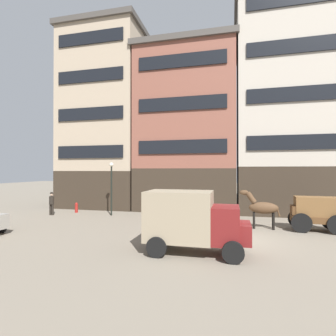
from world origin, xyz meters
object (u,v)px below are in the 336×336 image
object	(u,v)px
delivery_truck_near	(193,219)
streetlamp_curbside	(111,181)
fire_hydrant_curbside	(76,207)
cargo_wagon	(316,211)
draft_horse	(262,207)
pedestrian_officer	(52,202)

from	to	relation	value
delivery_truck_near	streetlamp_curbside	distance (m)	10.84
fire_hydrant_curbside	streetlamp_curbside	bearing A→B (deg)	-10.31
streetlamp_curbside	fire_hydrant_curbside	bearing A→B (deg)	169.69
delivery_truck_near	streetlamp_curbside	bearing A→B (deg)	134.13
cargo_wagon	streetlamp_curbside	bearing A→B (deg)	171.39
cargo_wagon	streetlamp_curbside	size ratio (longest dim) A/B	0.73
draft_horse	delivery_truck_near	distance (m)	6.57
delivery_truck_near	fire_hydrant_curbside	bearing A→B (deg)	142.67
streetlamp_curbside	fire_hydrant_curbside	xyz separation A→B (m)	(-3.46, 0.63, -2.24)
pedestrian_officer	fire_hydrant_curbside	size ratio (longest dim) A/B	2.16
cargo_wagon	draft_horse	distance (m)	2.95
cargo_wagon	streetlamp_curbside	distance (m)	14.06
streetlamp_curbside	fire_hydrant_curbside	world-z (taller)	streetlamp_curbside
cargo_wagon	delivery_truck_near	xyz separation A→B (m)	(-6.32, -5.64, 0.28)
streetlamp_curbside	fire_hydrant_curbside	size ratio (longest dim) A/B	4.96
pedestrian_officer	fire_hydrant_curbside	world-z (taller)	pedestrian_officer
draft_horse	delivery_truck_near	bearing A→B (deg)	-120.84
delivery_truck_near	fire_hydrant_curbside	world-z (taller)	delivery_truck_near
cargo_wagon	pedestrian_officer	size ratio (longest dim) A/B	1.67
draft_horse	pedestrian_officer	size ratio (longest dim) A/B	1.31
draft_horse	fire_hydrant_curbside	size ratio (longest dim) A/B	2.83
pedestrian_officer	streetlamp_curbside	world-z (taller)	streetlamp_curbside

